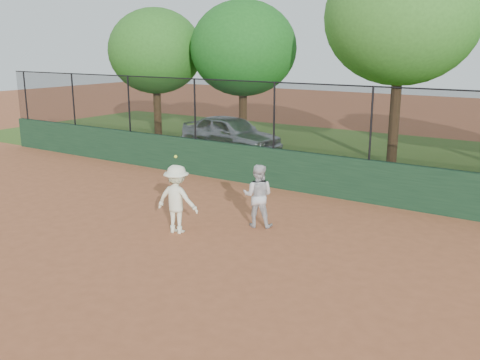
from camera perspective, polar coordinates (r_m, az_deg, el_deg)
The scene contains 10 objects.
ground at distance 11.59m, azimuth -9.43°, elevation -7.46°, with size 80.00×80.00×0.00m, color #A95A36.
back_wall at distance 16.10m, azimuth 5.11°, elevation 1.07°, with size 26.00×0.20×1.20m, color #1C3E24.
grass_strip at distance 21.58m, azimuth 12.73°, elevation 2.52°, with size 36.00×12.00×0.01m, color #33551A.
parked_car at distance 21.65m, azimuth -1.02°, elevation 4.94°, with size 1.80×4.47×1.52m, color #A9AFB3.
player_second at distance 12.72m, azimuth 1.92°, elevation -1.68°, with size 0.74×0.58×1.52m, color silver.
player_main at distance 12.37m, azimuth -6.74°, elevation -2.04°, with size 1.12×0.81×1.94m.
fence_assembly at distance 15.83m, azimuth 5.15°, elevation 6.86°, with size 26.00×0.06×2.00m.
tree_0 at distance 25.57m, azimuth -9.02°, elevation 13.40°, with size 4.50×4.09×5.92m.
tree_1 at distance 23.55m, azimuth 0.33°, elevation 13.84°, with size 4.70×4.27×6.14m.
tree_2 at distance 19.69m, azimuth 16.84°, elevation 16.27°, with size 5.34×4.85×7.47m.
Camera 1 is at (7.44, -7.81, 4.23)m, focal length 40.00 mm.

